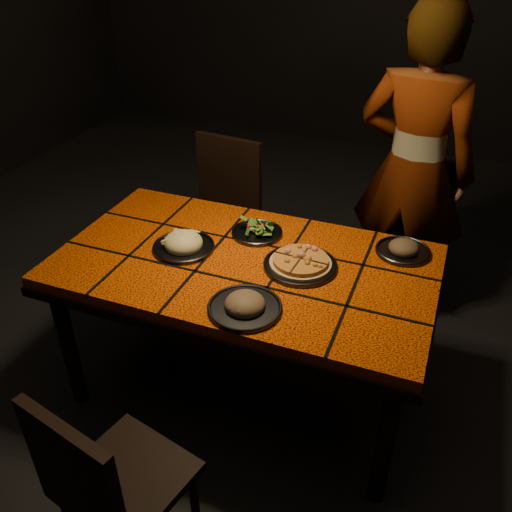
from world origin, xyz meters
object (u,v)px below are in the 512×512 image
(chair_far_left, at_px, (221,207))
(plate_pizza, at_px, (300,263))
(dining_table, at_px, (245,276))
(chair_far_right, at_px, (412,223))
(diner, at_px, (413,171))
(plate_pasta, at_px, (183,244))
(chair_near, at_px, (106,482))

(chair_far_left, relative_size, plate_pizza, 2.96)
(dining_table, xyz_separation_m, chair_far_right, (0.60, 1.06, -0.17))
(diner, distance_m, plate_pizza, 0.97)
(plate_pasta, bearing_deg, chair_far_left, 103.64)
(dining_table, relative_size, chair_far_right, 1.86)
(chair_far_left, relative_size, diner, 0.54)
(plate_pizza, bearing_deg, dining_table, -170.47)
(chair_far_left, height_order, plate_pizza, chair_far_left)
(chair_near, height_order, chair_far_right, chair_far_right)
(chair_near, distance_m, plate_pizza, 1.10)
(chair_far_left, bearing_deg, plate_pizza, -40.11)
(chair_far_left, xyz_separation_m, chair_far_right, (1.08, 0.27, -0.03))
(chair_far_right, distance_m, plate_pasta, 1.42)
(plate_pasta, bearing_deg, chair_far_right, 50.58)
(chair_far_right, bearing_deg, chair_far_left, -157.27)
(chair_far_left, xyz_separation_m, diner, (1.04, 0.15, 0.33))
(dining_table, bearing_deg, plate_pasta, -177.99)
(plate_pizza, bearing_deg, chair_near, -107.38)
(dining_table, distance_m, plate_pasta, 0.30)
(chair_near, xyz_separation_m, plate_pizza, (0.32, 1.01, 0.29))
(chair_near, bearing_deg, chair_far_left, -64.33)
(chair_near, xyz_separation_m, chair_far_left, (-0.40, 1.77, 0.05))
(chair_near, relative_size, diner, 0.49)
(dining_table, height_order, chair_far_left, chair_far_left)
(chair_near, bearing_deg, chair_far_right, -95.53)
(chair_far_left, bearing_deg, plate_pasta, -70.01)
(chair_far_left, distance_m, diner, 1.11)
(chair_near, height_order, chair_far_left, chair_far_left)
(chair_near, height_order, diner, diner)
(dining_table, bearing_deg, chair_far_left, 121.15)
(dining_table, height_order, chair_near, chair_near)
(dining_table, height_order, diner, diner)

